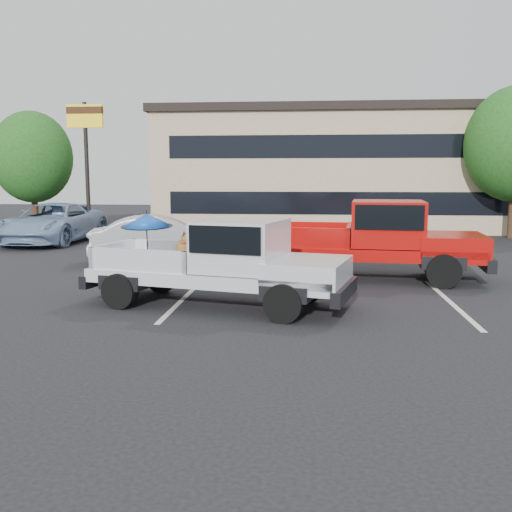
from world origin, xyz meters
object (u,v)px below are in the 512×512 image
at_px(red_pickup, 380,236).
at_px(blue_suv, 53,223).
at_px(motel_sign, 86,134).
at_px(tree_back, 415,149).
at_px(silver_sedan, 163,239).
at_px(silver_pickup, 231,258).
at_px(tree_left, 32,157).

xyz_separation_m(red_pickup, blue_suv, (-12.68, 7.50, -0.33)).
bearing_deg(motel_sign, tree_back, 32.01).
distance_m(silver_sedan, blue_suv, 7.98).
relative_size(motel_sign, silver_pickup, 1.00).
distance_m(tree_back, red_pickup, 19.89).
bearing_deg(blue_suv, silver_pickup, -49.96).
height_order(red_pickup, blue_suv, red_pickup).
relative_size(tree_back, silver_pickup, 1.19).
height_order(tree_left, silver_pickup, tree_left).
bearing_deg(tree_left, silver_pickup, -52.52).
xyz_separation_m(silver_pickup, red_pickup, (3.58, 3.74, 0.11)).
height_order(motel_sign, silver_pickup, motel_sign).
bearing_deg(tree_left, motel_sign, -36.87).
bearing_deg(silver_pickup, blue_suv, 142.76).
bearing_deg(red_pickup, tree_back, 83.45).
xyz_separation_m(motel_sign, tree_back, (16.00, 10.00, -0.24)).
height_order(silver_pickup, blue_suv, silver_pickup).
bearing_deg(tree_left, blue_suv, -56.48).
bearing_deg(tree_back, silver_pickup, -108.83).
height_order(tree_left, blue_suv, tree_left).
distance_m(silver_pickup, red_pickup, 5.18).
relative_size(motel_sign, blue_suv, 1.00).
distance_m(motel_sign, silver_pickup, 15.70).
relative_size(motel_sign, silver_sedan, 1.29).
xyz_separation_m(tree_left, tree_back, (20.00, 7.00, 0.68)).
bearing_deg(silver_sedan, tree_left, 28.00).
distance_m(tree_left, silver_pickup, 20.22).
bearing_deg(silver_pickup, tree_left, 141.23).
distance_m(tree_left, red_pickup, 20.08).
bearing_deg(tree_left, red_pickup, -37.64).
xyz_separation_m(motel_sign, silver_pickup, (8.19, -12.90, -3.60)).
distance_m(motel_sign, silver_sedan, 9.41).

